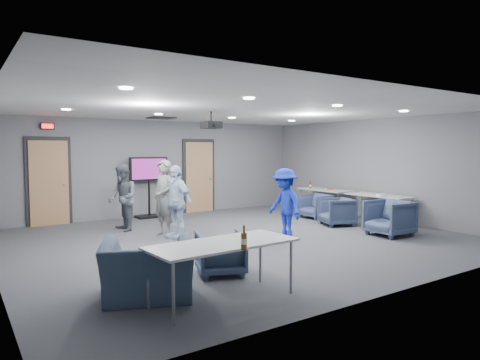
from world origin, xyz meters
TOP-DOWN VIEW (x-y plane):
  - floor at (0.00, 0.00)m, footprint 9.00×9.00m
  - ceiling at (0.00, 0.00)m, footprint 9.00×9.00m
  - wall_back at (0.00, 4.00)m, footprint 9.00×0.02m
  - wall_front at (0.00, -4.00)m, footprint 9.00×0.02m
  - wall_right at (4.50, 0.00)m, footprint 0.02×8.00m
  - door_left at (-3.00, 3.95)m, footprint 1.06×0.17m
  - door_right at (1.20, 3.95)m, footprint 1.06×0.17m
  - exit_sign at (-3.00, 3.93)m, footprint 0.32×0.08m
  - hvac_diffuser at (-0.50, 2.80)m, footprint 0.60×0.60m
  - downlights at (0.00, 0.00)m, footprint 6.18×3.78m
  - person_a at (-1.18, 1.15)m, footprint 0.53×0.68m
  - person_b at (-1.74, 2.20)m, footprint 0.60×0.76m
  - person_c at (-1.07, 0.80)m, footprint 0.62×0.98m
  - person_d at (0.82, -0.53)m, footprint 0.59×0.98m
  - chair_right_a at (3.27, 1.09)m, footprint 0.74×0.72m
  - chair_right_b at (2.90, -0.04)m, footprint 0.96×0.95m
  - chair_right_c at (2.90, -1.58)m, footprint 0.90×0.88m
  - chair_front_a at (-1.66, -2.00)m, footprint 0.89×0.90m
  - chair_front_b at (-2.97, -2.40)m, footprint 1.41×1.34m
  - table_right_a at (4.00, 1.46)m, footprint 0.69×1.66m
  - table_right_b at (4.00, -0.44)m, footprint 0.71×1.69m
  - table_front_left at (-2.23, -3.00)m, footprint 1.92×0.89m
  - bottle_front at (-2.23, -3.46)m, footprint 0.07×0.07m
  - bottle_right at (3.80, 1.86)m, footprint 0.07×0.07m
  - snack_box at (4.09, 1.32)m, footprint 0.20×0.14m
  - wrapper at (3.84, -0.64)m, footprint 0.27×0.21m
  - tv_stand at (-0.48, 3.75)m, footprint 1.09×0.52m
  - projector at (-0.34, 0.53)m, footprint 0.39×0.37m

SIDE VIEW (x-z plane):
  - floor at x=0.00m, z-range 0.00..0.00m
  - chair_front_a at x=-1.66m, z-range 0.00..0.65m
  - chair_right_a at x=3.27m, z-range 0.00..0.66m
  - chair_right_b at x=2.90m, z-range 0.00..0.68m
  - chair_front_b at x=-2.97m, z-range 0.00..0.73m
  - chair_right_c at x=2.90m, z-range 0.00..0.78m
  - table_right_a at x=4.00m, z-range 0.32..1.05m
  - table_right_b at x=4.00m, z-range 0.32..1.05m
  - table_front_left at x=-2.23m, z-range 0.32..1.05m
  - person_d at x=0.82m, z-range 0.00..1.48m
  - snack_box at x=4.09m, z-range 0.73..0.77m
  - wrapper at x=3.84m, z-range 0.73..0.78m
  - person_b at x=-1.74m, z-range 0.00..1.55m
  - person_c at x=-1.07m, z-range 0.00..1.55m
  - bottle_right at x=3.80m, z-range 0.70..0.95m
  - person_a at x=-1.18m, z-range 0.00..1.65m
  - bottle_front at x=-2.23m, z-range 0.69..0.97m
  - tv_stand at x=-0.48m, z-range 0.11..1.79m
  - door_left at x=-3.00m, z-range -0.05..2.19m
  - door_right at x=1.20m, z-range -0.05..2.19m
  - wall_back at x=0.00m, z-range 0.00..2.70m
  - wall_front at x=0.00m, z-range 0.00..2.70m
  - wall_right at x=4.50m, z-range 0.00..2.70m
  - projector at x=-0.34m, z-range 2.22..2.59m
  - exit_sign at x=-3.00m, z-range 2.37..2.53m
  - downlights at x=0.00m, z-range 2.67..2.69m
  - hvac_diffuser at x=-0.50m, z-range 2.67..2.70m
  - ceiling at x=0.00m, z-range 2.70..2.70m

